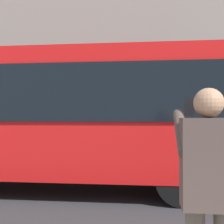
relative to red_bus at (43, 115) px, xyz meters
The scene contains 4 objects.
ground_plane 2.99m from the red_bus, behind, with size 60.00×60.00×0.00m, color #2B2B2D.
building_facade_far 8.58m from the red_bus, 109.47° to the right, with size 28.00×1.55×12.00m.
red_bus is the anchor object (origin of this frame).
pedestrian_photographer 5.27m from the red_bus, 122.61° to the left, with size 0.53×0.52×1.70m.
Camera 1 is at (0.09, 6.87, 1.64)m, focal length 47.94 mm.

